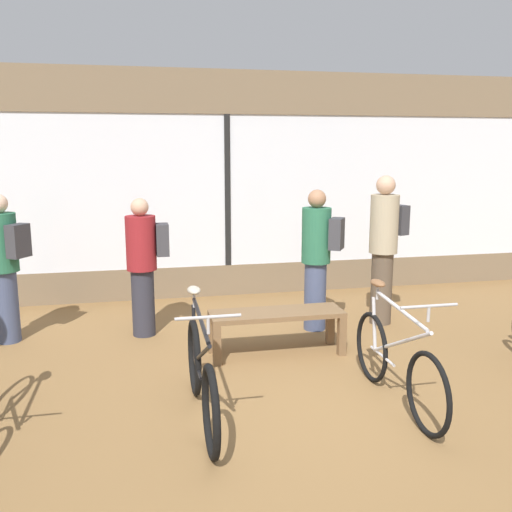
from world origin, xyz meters
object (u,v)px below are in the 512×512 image
Objects in this scene: customer_mid_floor at (4,264)px; customer_near_bench at (144,263)px; customer_by_window at (317,255)px; customer_near_rack at (384,244)px; bicycle_left at (201,376)px; bicycle_right at (396,362)px; display_bench at (277,319)px.

customer_mid_floor is 1.04× the size of customer_near_bench.
customer_by_window reaches higher than customer_near_bench.
customer_near_bench is (-2.87, 0.15, -0.13)m from customer_near_rack.
customer_near_bench is at bearing 99.73° from bicycle_left.
bicycle_left is at bearing -80.27° from customer_near_bench.
display_bench is (-0.69, 1.36, 0.00)m from bicycle_right.
customer_mid_floor is (-3.52, 2.36, 0.52)m from bicycle_right.
customer_near_rack reaches higher than customer_near_bench.
display_bench is at bearing 117.02° from bicycle_right.
customer_near_rack is 0.88m from customer_by_window.
customer_near_rack reaches higher than bicycle_left.
customer_mid_floor reaches higher than display_bench.
display_bench is at bearing -153.40° from customer_near_rack.
display_bench is (0.95, 1.31, 0.01)m from bicycle_left.
customer_by_window reaches higher than customer_mid_floor.
customer_mid_floor is 1.50m from customer_near_bench.
bicycle_left is at bearing -50.90° from customer_mid_floor.
customer_near_bench is at bearing 131.58° from bicycle_right.
customer_near_bench is (-2.03, 2.28, 0.48)m from bicycle_right.
customer_by_window is (-0.87, -0.07, -0.09)m from customer_near_rack.
customer_by_window is at bearing -6.34° from customer_near_bench.
customer_by_window reaches higher than display_bench.
customer_by_window is at bearing -4.90° from customer_mid_floor.
bicycle_left is 0.95× the size of customer_near_rack.
customer_by_window reaches higher than bicycle_left.
customer_mid_floor reaches higher than bicycle_right.
customer_mid_floor is at bearing 177.00° from customer_near_rack.
customer_by_window is 3.51m from customer_mid_floor.
customer_near_rack is at bearing 39.95° from bicycle_left.
bicycle_right is 2.37m from customer_near_rack.
bicycle_right is 2.13m from customer_by_window.
display_bench is 0.84× the size of customer_by_window.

